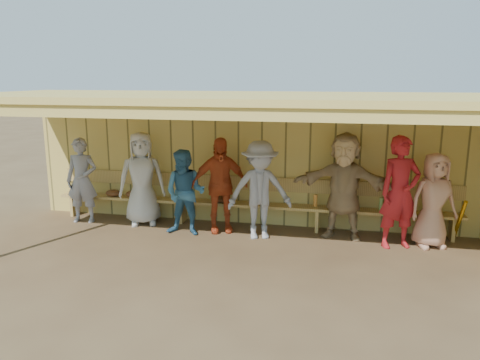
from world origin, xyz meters
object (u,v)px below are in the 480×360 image
Objects in this scene: player_c at (185,193)px; bench at (248,198)px; player_b at (142,179)px; player_e at (260,190)px; player_h at (433,200)px; player_g at (400,192)px; player_f at (344,186)px; player_a at (82,180)px; player_d at (220,185)px.

player_c is 1.26m from bench.
player_b is 1.16× the size of player_c.
player_e reaches higher than player_h.
player_f is at bearing 140.93° from player_g.
player_e is at bearing 160.22° from player_g.
bench is at bearing 38.22° from player_c.
player_e is 0.79m from bench.
player_a is at bearing -172.35° from bench.
player_h is 3.22m from bench.
player_b reaches higher than player_a.
player_g is (3.07, -0.17, 0.06)m from player_d.
bench is at bearing 146.40° from player_g.
player_a is 1.19m from player_b.
player_f is 1.00× the size of player_g.
player_h is 0.21× the size of bench.
player_g is (3.62, 0.13, 0.16)m from player_c.
player_g reaches higher than player_c.
player_a is 0.22× the size of bench.
player_b is at bearing 155.64° from player_g.
player_c reaches higher than bench.
player_b is 1.03× the size of player_e.
player_a is at bearing -169.74° from player_f.
player_f reaches higher than player_a.
player_g reaches higher than player_h.
player_g is (2.30, 0.04, 0.07)m from player_e.
player_c is at bearing -16.15° from player_a.
player_g is at bearing -25.52° from player_b.
player_b is 0.23× the size of bench.
player_h is at bearing 2.23° from player_f.
player_e is 0.92× the size of player_f.
player_f is 0.24× the size of bench.
player_f is at bearing 155.21° from player_h.
player_d is at bearing 30.26° from player_c.
player_e is at bearing 5.98° from player_c.
bench is (-1.73, 0.31, -0.40)m from player_f.
player_e reaches higher than player_a.
player_d is 2.18m from player_f.
player_b is 3.73m from player_f.
player_f is (2.73, 0.43, 0.16)m from player_c.
player_f is at bearing -5.12° from player_e.
player_g is at bearing -12.90° from bench.
player_d is 1.09× the size of player_h.
player_e is at bearing 165.15° from player_h.
player_h is (4.17, 0.26, 0.02)m from player_c.
player_d is 3.08m from player_g.
player_a is 0.89× the size of player_f.
player_f is 1.17× the size of player_h.
player_b reaches higher than bench.
player_f is 1.46m from player_h.
player_d reaches higher than player_e.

